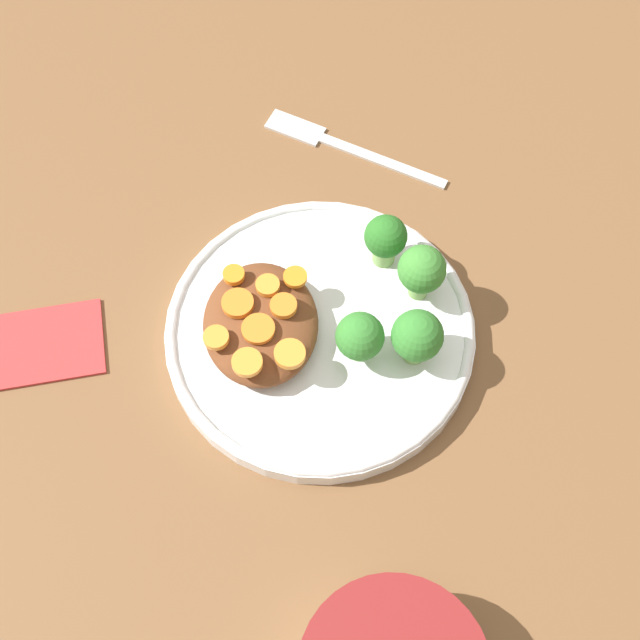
{
  "coord_description": "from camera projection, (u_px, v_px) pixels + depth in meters",
  "views": [
    {
      "loc": [
        0.02,
        0.34,
        0.67
      ],
      "look_at": [
        0.0,
        0.0,
        0.03
      ],
      "focal_mm": 50.0,
      "sensor_mm": 36.0,
      "label": 1
    }
  ],
  "objects": [
    {
      "name": "ground_plane",
      "position": [
        320.0,
        338.0,
        0.76
      ],
      "size": [
        4.0,
        4.0,
        0.0
      ],
      "primitive_type": "plane",
      "color": "brown"
    },
    {
      "name": "plate",
      "position": [
        320.0,
        332.0,
        0.75
      ],
      "size": [
        0.26,
        0.26,
        0.02
      ],
      "color": "white",
      "rests_on": "ground_plane"
    },
    {
      "name": "stew_mound",
      "position": [
        261.0,
        328.0,
        0.73
      ],
      "size": [
        0.09,
        0.12,
        0.03
      ],
      "primitive_type": "ellipsoid",
      "color": "brown",
      "rests_on": "plate"
    },
    {
      "name": "broccoli_floret_0",
      "position": [
        385.0,
        239.0,
        0.75
      ],
      "size": [
        0.04,
        0.04,
        0.05
      ],
      "color": "#7FA85B",
      "rests_on": "plate"
    },
    {
      "name": "broccoli_floret_1",
      "position": [
        422.0,
        271.0,
        0.73
      ],
      "size": [
        0.04,
        0.04,
        0.06
      ],
      "color": "#759E51",
      "rests_on": "plate"
    },
    {
      "name": "broccoli_floret_2",
      "position": [
        417.0,
        337.0,
        0.7
      ],
      "size": [
        0.04,
        0.04,
        0.05
      ],
      "color": "#759E51",
      "rests_on": "plate"
    },
    {
      "name": "broccoli_floret_3",
      "position": [
        360.0,
        337.0,
        0.7
      ],
      "size": [
        0.04,
        0.04,
        0.05
      ],
      "color": "#759E51",
      "rests_on": "plate"
    },
    {
      "name": "carrot_slice_0",
      "position": [
        238.0,
        303.0,
        0.72
      ],
      "size": [
        0.03,
        0.03,
        0.01
      ],
      "primitive_type": "cylinder",
      "color": "orange",
      "rests_on": "stew_mound"
    },
    {
      "name": "carrot_slice_1",
      "position": [
        295.0,
        277.0,
        0.73
      ],
      "size": [
        0.02,
        0.02,
        0.0
      ],
      "primitive_type": "cylinder",
      "color": "orange",
      "rests_on": "stew_mound"
    },
    {
      "name": "carrot_slice_2",
      "position": [
        290.0,
        354.0,
        0.69
      ],
      "size": [
        0.02,
        0.02,
        0.01
      ],
      "primitive_type": "cylinder",
      "color": "orange",
      "rests_on": "stew_mound"
    },
    {
      "name": "carrot_slice_3",
      "position": [
        258.0,
        329.0,
        0.71
      ],
      "size": [
        0.03,
        0.03,
        0.0
      ],
      "primitive_type": "cylinder",
      "color": "orange",
      "rests_on": "stew_mound"
    },
    {
      "name": "carrot_slice_4",
      "position": [
        234.0,
        275.0,
        0.73
      ],
      "size": [
        0.02,
        0.02,
        0.01
      ],
      "primitive_type": "cylinder",
      "color": "orange",
      "rests_on": "stew_mound"
    },
    {
      "name": "carrot_slice_5",
      "position": [
        247.0,
        362.0,
        0.69
      ],
      "size": [
        0.02,
        0.02,
        0.01
      ],
      "primitive_type": "cylinder",
      "color": "orange",
      "rests_on": "stew_mound"
    },
    {
      "name": "carrot_slice_6",
      "position": [
        283.0,
        306.0,
        0.72
      ],
      "size": [
        0.02,
        0.02,
        0.01
      ],
      "primitive_type": "cylinder",
      "color": "orange",
      "rests_on": "stew_mound"
    },
    {
      "name": "carrot_slice_7",
      "position": [
        216.0,
        338.0,
        0.7
      ],
      "size": [
        0.02,
        0.02,
        0.01
      ],
      "primitive_type": "cylinder",
      "color": "orange",
      "rests_on": "stew_mound"
    },
    {
      "name": "carrot_slice_8",
      "position": [
        268.0,
        285.0,
        0.72
      ],
      "size": [
        0.02,
        0.02,
        0.01
      ],
      "primitive_type": "cylinder",
      "color": "orange",
      "rests_on": "stew_mound"
    },
    {
      "name": "fork",
      "position": [
        338.0,
        143.0,
        0.85
      ],
      "size": [
        0.17,
        0.11,
        0.01
      ],
      "rotation": [
        0.0,
        0.0,
        5.77
      ],
      "color": "silver",
      "rests_on": "ground_plane"
    },
    {
      "name": "napkin",
      "position": [
        37.0,
        345.0,
        0.75
      ],
      "size": [
        0.12,
        0.08,
        0.01
      ],
      "rotation": [
        0.0,
        0.0,
        0.12
      ],
      "color": "#B73333",
      "rests_on": "ground_plane"
    }
  ]
}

